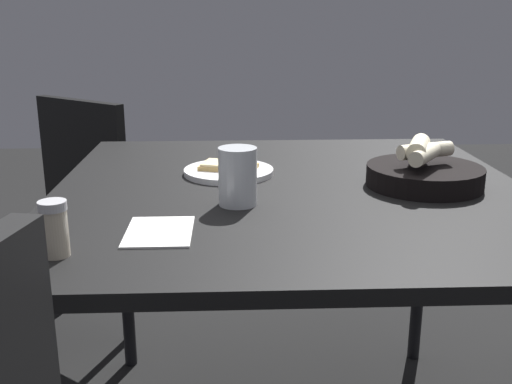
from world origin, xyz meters
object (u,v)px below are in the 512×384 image
at_px(pepper_shaker, 55,232).
at_px(chair_near, 59,211).
at_px(dining_table, 291,211).
at_px(pizza_plate, 229,170).
at_px(bread_basket, 424,173).
at_px(beer_glass, 238,180).

relative_size(pepper_shaker, chair_near, 0.11).
height_order(pepper_shaker, chair_near, chair_near).
distance_m(dining_table, pizza_plate, 0.20).
relative_size(bread_basket, beer_glass, 2.19).
xyz_separation_m(bread_basket, beer_glass, (0.12, -0.43, 0.02)).
bearing_deg(dining_table, pepper_shaker, -47.07).
distance_m(pizza_plate, beer_glass, 0.26).
height_order(beer_glass, chair_near, beer_glass).
bearing_deg(pepper_shaker, dining_table, 132.93).
bearing_deg(pepper_shaker, bread_basket, 117.83).
height_order(pizza_plate, pepper_shaker, pepper_shaker).
bearing_deg(dining_table, pizza_plate, -130.39).
relative_size(bread_basket, chair_near, 0.31).
distance_m(beer_glass, pepper_shaker, 0.40).
height_order(bread_basket, beer_glass, beer_glass).
relative_size(dining_table, bread_basket, 4.10).
bearing_deg(beer_glass, dining_table, 135.93).
xyz_separation_m(dining_table, chair_near, (-0.68, -0.73, -0.21)).
distance_m(dining_table, chair_near, 1.02).
relative_size(pizza_plate, beer_glass, 1.84).
bearing_deg(beer_glass, bread_basket, 105.40).
xyz_separation_m(pizza_plate, chair_near, (-0.55, -0.59, -0.28)).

